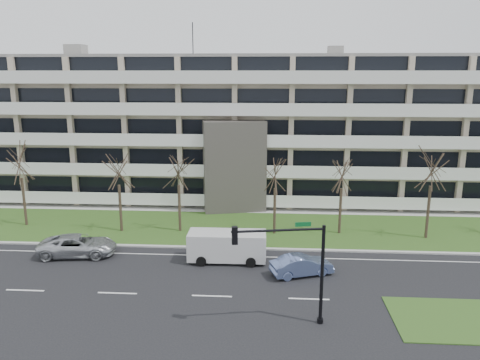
# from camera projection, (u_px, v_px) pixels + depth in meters

# --- Properties ---
(ground) EXTENTS (160.00, 160.00, 0.00)m
(ground) POSITION_uv_depth(u_px,v_px,m) (212.00, 296.00, 29.06)
(ground) COLOR black
(ground) RESTS_ON ground
(grass_verge) EXTENTS (90.00, 10.00, 0.06)m
(grass_verge) POSITION_uv_depth(u_px,v_px,m) (230.00, 228.00, 41.68)
(grass_verge) COLOR #35541C
(grass_verge) RESTS_ON ground
(curb) EXTENTS (90.00, 0.35, 0.12)m
(curb) POSITION_uv_depth(u_px,v_px,m) (224.00, 248.00, 36.82)
(curb) COLOR #B2B2AD
(curb) RESTS_ON ground
(sidewalk) EXTENTS (90.00, 2.00, 0.08)m
(sidewalk) POSITION_uv_depth(u_px,v_px,m) (235.00, 210.00, 47.03)
(sidewalk) COLOR #B2B2AD
(sidewalk) RESTS_ON ground
(grass_median) EXTENTS (7.00, 5.00, 0.06)m
(grass_median) POSITION_uv_depth(u_px,v_px,m) (455.00, 320.00, 26.22)
(grass_median) COLOR #35541C
(grass_median) RESTS_ON ground
(lane_edge_line) EXTENTS (90.00, 0.12, 0.01)m
(lane_edge_line) POSITION_uv_depth(u_px,v_px,m) (222.00, 256.00, 35.37)
(lane_edge_line) COLOR white
(lane_edge_line) RESTS_ON ground
(apartment_building) EXTENTS (60.50, 15.10, 18.75)m
(apartment_building) POSITION_uv_depth(u_px,v_px,m) (239.00, 127.00, 51.94)
(apartment_building) COLOR #BEAE94
(apartment_building) RESTS_ON ground
(silver_pickup) EXTENTS (5.94, 3.23, 1.58)m
(silver_pickup) POSITION_uv_depth(u_px,v_px,m) (78.00, 245.00, 35.33)
(silver_pickup) COLOR silver
(silver_pickup) RESTS_ON ground
(blue_sedan) EXTENTS (4.53, 2.84, 1.41)m
(blue_sedan) POSITION_uv_depth(u_px,v_px,m) (302.00, 265.00, 31.92)
(blue_sedan) COLOR #6579B0
(blue_sedan) RESTS_ON ground
(white_van) EXTENTS (5.70, 2.39, 2.20)m
(white_van) POSITION_uv_depth(u_px,v_px,m) (228.00, 244.00, 34.16)
(white_van) COLOR silver
(white_van) RESTS_ON ground
(traffic_signal) EXTENTS (5.05, 1.16, 5.91)m
(traffic_signal) POSITION_uv_depth(u_px,v_px,m) (292.00, 260.00, 24.92)
(traffic_signal) COLOR black
(traffic_signal) RESTS_ON ground
(tree_1) EXTENTS (3.94, 3.94, 7.88)m
(tree_1) POSITION_uv_depth(u_px,v_px,m) (20.00, 159.00, 41.02)
(tree_1) COLOR #382B21
(tree_1) RESTS_ON ground
(tree_2) EXTENTS (3.72, 3.72, 7.44)m
(tree_2) POSITION_uv_depth(u_px,v_px,m) (118.00, 166.00, 39.54)
(tree_2) COLOR #382B21
(tree_2) RESTS_ON ground
(tree_3) EXTENTS (3.69, 3.69, 7.38)m
(tree_3) POSITION_uv_depth(u_px,v_px,m) (178.00, 167.00, 39.58)
(tree_3) COLOR #382B21
(tree_3) RESTS_ON ground
(tree_4) EXTENTS (3.60, 3.60, 7.20)m
(tree_4) POSITION_uv_depth(u_px,v_px,m) (275.00, 170.00, 38.94)
(tree_4) COLOR #382B21
(tree_4) RESTS_ON ground
(tree_5) EXTENTS (3.57, 3.57, 7.14)m
(tree_5) POSITION_uv_depth(u_px,v_px,m) (342.00, 171.00, 39.04)
(tree_5) COLOR #382B21
(tree_5) RESTS_ON ground
(tree_6) EXTENTS (4.03, 4.03, 8.07)m
(tree_6) POSITION_uv_depth(u_px,v_px,m) (433.00, 165.00, 37.69)
(tree_6) COLOR #382B21
(tree_6) RESTS_ON ground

